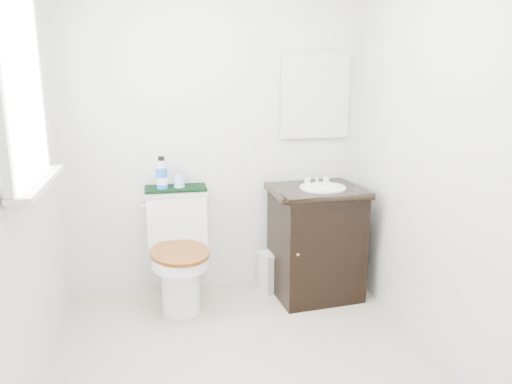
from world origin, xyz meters
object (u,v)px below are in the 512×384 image
object	(u,v)px
toilet	(179,256)
vanity	(316,239)
mouthwash_bottle	(162,174)
cup	(179,180)
trash_bin	(273,271)

from	to	relation	value
toilet	vanity	bearing A→B (deg)	-3.66
mouthwash_bottle	vanity	bearing A→B (deg)	-8.73
toilet	cup	xyz separation A→B (m)	(0.03, 0.12, 0.52)
toilet	cup	bearing A→B (deg)	77.33
trash_bin	mouthwash_bottle	world-z (taller)	mouthwash_bottle
trash_bin	vanity	bearing A→B (deg)	-25.02
vanity	toilet	bearing A→B (deg)	176.34
toilet	cup	world-z (taller)	cup
vanity	mouthwash_bottle	xyz separation A→B (m)	(-1.08, 0.17, 0.50)
mouthwash_bottle	cup	distance (m)	0.13
vanity	trash_bin	bearing A→B (deg)	154.98
trash_bin	cup	world-z (taller)	cup
cup	mouthwash_bottle	bearing A→B (deg)	-171.99
toilet	trash_bin	world-z (taller)	toilet
toilet	vanity	distance (m)	1.00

